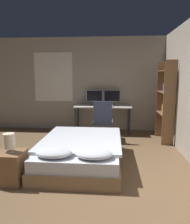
# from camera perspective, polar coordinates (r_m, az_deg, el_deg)

# --- Properties ---
(ground_plane) EXTENTS (20.00, 20.00, 0.00)m
(ground_plane) POSITION_cam_1_polar(r_m,az_deg,el_deg) (3.03, -2.09, -22.78)
(ground_plane) COLOR brown
(wall_back) EXTENTS (12.00, 0.08, 2.70)m
(wall_back) POSITION_cam_1_polar(r_m,az_deg,el_deg) (6.44, 1.81, 7.21)
(wall_back) COLOR #9E9384
(wall_back) RESTS_ON ground_plane
(bed) EXTENTS (1.44, 2.01, 0.54)m
(bed) POSITION_cam_1_polar(r_m,az_deg,el_deg) (4.07, -3.66, -10.33)
(bed) COLOR #846647
(bed) RESTS_ON ground_plane
(nightstand) EXTENTS (0.41, 0.42, 0.48)m
(nightstand) POSITION_cam_1_polar(r_m,az_deg,el_deg) (3.65, -21.12, -13.31)
(nightstand) COLOR brown
(nightstand) RESTS_ON ground_plane
(bedside_lamp) EXTENTS (0.17, 0.17, 0.29)m
(bedside_lamp) POSITION_cam_1_polar(r_m,az_deg,el_deg) (3.51, -21.53, -7.12)
(bedside_lamp) COLOR gray
(bedside_lamp) RESTS_ON nightstand
(desk) EXTENTS (1.60, 0.57, 0.77)m
(desk) POSITION_cam_1_polar(r_m,az_deg,el_deg) (6.15, 2.05, 0.71)
(desk) COLOR beige
(desk) RESTS_ON ground_plane
(monitor_left) EXTENTS (0.47, 0.16, 0.43)m
(monitor_left) POSITION_cam_1_polar(r_m,az_deg,el_deg) (6.31, -0.15, 4.08)
(monitor_left) COLOR #B7B7BC
(monitor_left) RESTS_ON desk
(monitor_right) EXTENTS (0.47, 0.16, 0.43)m
(monitor_right) POSITION_cam_1_polar(r_m,az_deg,el_deg) (6.29, 4.47, 4.03)
(monitor_right) COLOR #B7B7BC
(monitor_right) RESTS_ON desk
(keyboard) EXTENTS (0.38, 0.13, 0.02)m
(keyboard) POSITION_cam_1_polar(r_m,az_deg,el_deg) (5.96, 1.97, 1.43)
(keyboard) COLOR #B7B7BC
(keyboard) RESTS_ON desk
(computer_mouse) EXTENTS (0.07, 0.05, 0.04)m
(computer_mouse) POSITION_cam_1_polar(r_m,az_deg,el_deg) (5.95, 4.66, 1.48)
(computer_mouse) COLOR #B7B7BC
(computer_mouse) RESTS_ON desk
(office_chair) EXTENTS (0.52, 0.52, 1.00)m
(office_chair) POSITION_cam_1_polar(r_m,az_deg,el_deg) (5.48, 2.07, -3.14)
(office_chair) COLOR black
(office_chair) RESTS_ON ground_plane
(bookshelf) EXTENTS (0.28, 0.80, 1.96)m
(bookshelf) POSITION_cam_1_polar(r_m,az_deg,el_deg) (5.54, 18.12, 3.28)
(bookshelf) COLOR brown
(bookshelf) RESTS_ON ground_plane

